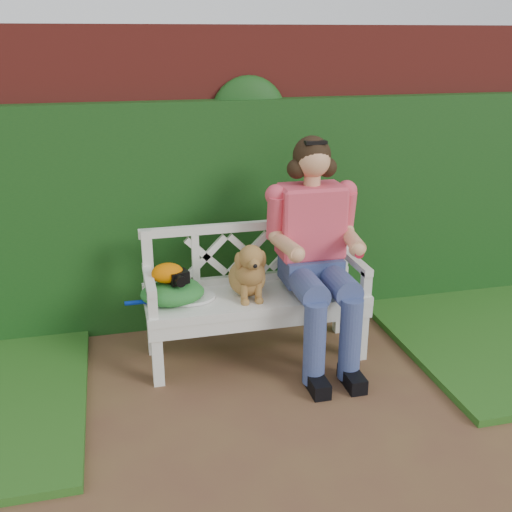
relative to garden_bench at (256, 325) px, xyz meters
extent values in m
plane|color=brown|center=(-0.06, -1.02, -0.24)|extent=(60.00, 60.00, 0.00)
cube|color=maroon|center=(-0.06, 0.88, 0.86)|extent=(10.00, 0.30, 2.20)
cube|color=#1B4915|center=(-0.06, 0.66, 0.61)|extent=(10.00, 0.18, 1.70)
cube|color=black|center=(-0.52, -0.03, 0.42)|extent=(0.15, 0.13, 0.08)
ellipsoid|color=#D16300|center=(-0.59, -0.01, 0.45)|extent=(0.23, 0.19, 0.13)
camera|label=1|loc=(-0.89, -3.62, 1.89)|focal=42.00mm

